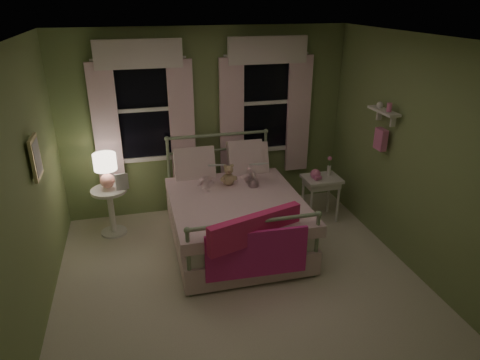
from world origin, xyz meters
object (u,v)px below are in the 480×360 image
object	(u,v)px
nightstand_left	(111,205)
nightstand_right	(321,184)
teddy_bear	(228,177)
table_lamp	(106,167)
child_left	(205,166)
child_right	(246,162)
bed	(234,214)

from	to	relation	value
nightstand_left	nightstand_right	bearing A→B (deg)	-6.35
teddy_bear	table_lamp	xyz separation A→B (m)	(-1.53, 0.30, 0.16)
child_left	child_right	xyz separation A→B (m)	(0.56, 0.00, -0.01)
nightstand_left	nightstand_right	size ratio (longest dim) A/B	1.02
child_left	teddy_bear	size ratio (longest dim) A/B	2.29
teddy_bear	nightstand_right	xyz separation A→B (m)	(1.32, -0.02, -0.24)
bed	child_left	world-z (taller)	child_left
child_left	nightstand_left	world-z (taller)	child_left
bed	nightstand_right	distance (m)	1.35
child_left	nightstand_right	size ratio (longest dim) A/B	1.07
bed	nightstand_left	size ratio (longest dim) A/B	3.13
child_left	table_lamp	size ratio (longest dim) A/B	1.48
child_right	nightstand_right	distance (m)	1.11
table_lamp	nightstand_right	bearing A→B (deg)	-6.35
child_left	teddy_bear	distance (m)	0.34
teddy_bear	child_left	bearing A→B (deg)	150.50
child_right	nightstand_right	world-z (taller)	child_right
child_right	nightstand_left	distance (m)	1.88
table_lamp	teddy_bear	bearing A→B (deg)	-11.06
bed	child_right	distance (m)	0.74
child_left	nightstand_left	size ratio (longest dim) A/B	1.05
bed	table_lamp	xyz separation A→B (m)	(-1.53, 0.57, 0.58)
bed	table_lamp	distance (m)	1.74
child_right	nightstand_left	world-z (taller)	child_right
child_left	bed	bearing A→B (deg)	133.84
child_right	nightstand_right	bearing A→B (deg)	168.19
nightstand_left	nightstand_right	world-z (taller)	same
nightstand_right	child_right	bearing A→B (deg)	170.32
teddy_bear	nightstand_right	distance (m)	1.34
nightstand_left	table_lamp	size ratio (longest dim) A/B	1.41
child_right	child_left	bearing A→B (deg)	-2.14
teddy_bear	table_lamp	world-z (taller)	table_lamp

